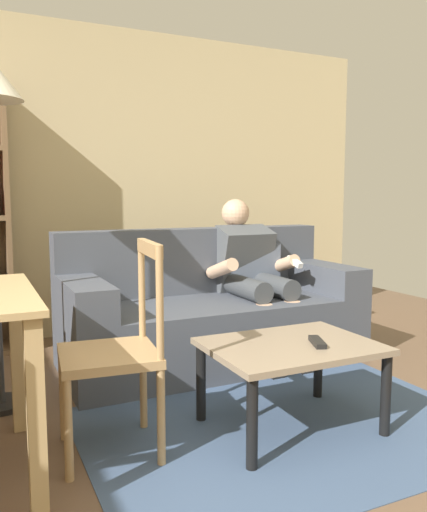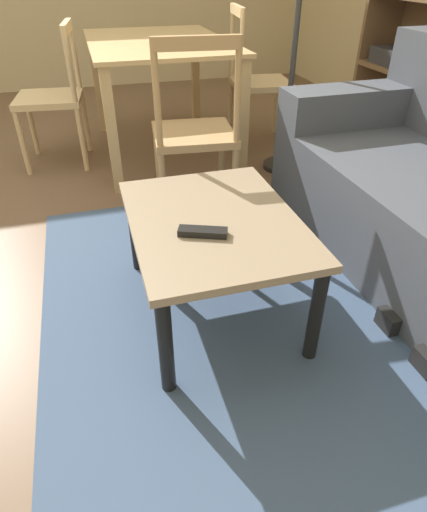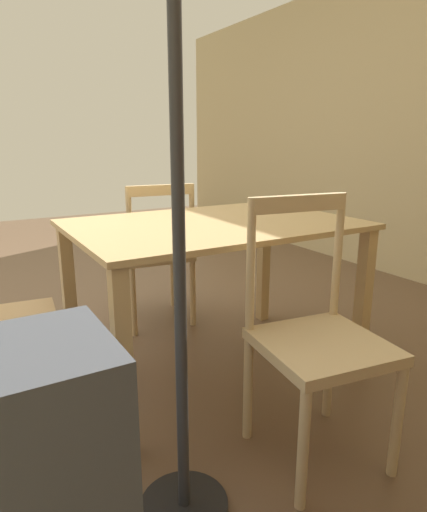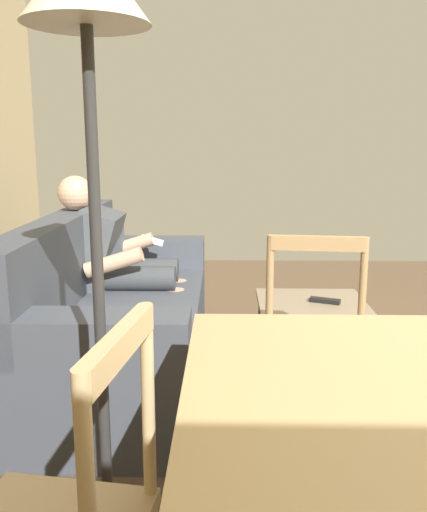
# 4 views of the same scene
# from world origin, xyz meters

# --- Properties ---
(ground_plane) EXTENTS (8.36, 8.36, 0.00)m
(ground_plane) POSITION_xyz_m (0.00, 0.00, 0.00)
(ground_plane) COLOR brown
(wall_side) EXTENTS (0.12, 6.36, 2.51)m
(wall_side) POSITION_xyz_m (-3.09, 0.00, 1.26)
(wall_side) COLOR #C8B586
(wall_side) RESTS_ON ground_plane
(dining_table) EXTENTS (1.32, 0.91, 0.77)m
(dining_table) POSITION_xyz_m (-0.85, 1.04, 0.65)
(dining_table) COLOR tan
(dining_table) RESTS_ON ground_plane
(dining_chair_near_wall) EXTENTS (0.47, 0.47, 0.95)m
(dining_chair_near_wall) POSITION_xyz_m (-0.85, 1.76, 0.46)
(dining_chair_near_wall) COLOR #D1B27F
(dining_chair_near_wall) RESTS_ON ground_plane
(dining_chair_by_doorway) EXTENTS (0.46, 0.46, 0.90)m
(dining_chair_by_doorway) POSITION_xyz_m (-0.84, 0.31, 0.45)
(dining_chair_by_doorway) COLOR #D1B27F
(dining_chair_by_doorway) RESTS_ON ground_plane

